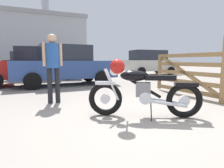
{
  "coord_description": "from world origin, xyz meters",
  "views": [
    {
      "loc": [
        -1.72,
        -2.71,
        1.03
      ],
      "look_at": [
        -0.09,
        1.39,
        0.48
      ],
      "focal_mm": 29.94,
      "sensor_mm": 36.0,
      "label": 1
    }
  ],
  "objects_px": {
    "bystander": "(53,61)",
    "red_hatchback_near": "(44,63)",
    "vintage_motorcycle": "(141,91)",
    "timber_gate": "(194,72)",
    "dark_sedan_left": "(150,62)",
    "pale_sedan_back": "(30,62)",
    "white_estate_far": "(65,65)"
  },
  "relations": [
    {
      "from": "bystander",
      "to": "dark_sedan_left",
      "type": "bearing_deg",
      "value": 130.52
    },
    {
      "from": "white_estate_far",
      "to": "bystander",
      "type": "bearing_deg",
      "value": 72.66
    },
    {
      "from": "bystander",
      "to": "red_hatchback_near",
      "type": "distance_m",
      "value": 6.47
    },
    {
      "from": "red_hatchback_near",
      "to": "white_estate_far",
      "type": "height_order",
      "value": "red_hatchback_near"
    },
    {
      "from": "vintage_motorcycle",
      "to": "dark_sedan_left",
      "type": "height_order",
      "value": "dark_sedan_left"
    },
    {
      "from": "bystander",
      "to": "dark_sedan_left",
      "type": "xyz_separation_m",
      "value": [
        7.39,
        7.15,
        -0.1
      ]
    },
    {
      "from": "bystander",
      "to": "pale_sedan_back",
      "type": "bearing_deg",
      "value": -179.41
    },
    {
      "from": "bystander",
      "to": "red_hatchback_near",
      "type": "xyz_separation_m",
      "value": [
        0.03,
        6.47,
        -0.1
      ]
    },
    {
      "from": "timber_gate",
      "to": "white_estate_far",
      "type": "xyz_separation_m",
      "value": [
        -3.02,
        4.11,
        0.13
      ]
    },
    {
      "from": "bystander",
      "to": "red_hatchback_near",
      "type": "relative_size",
      "value": 0.4
    },
    {
      "from": "bystander",
      "to": "red_hatchback_near",
      "type": "bearing_deg",
      "value": 176.19
    },
    {
      "from": "timber_gate",
      "to": "red_hatchback_near",
      "type": "distance_m",
      "value": 8.08
    },
    {
      "from": "red_hatchback_near",
      "to": "bystander",
      "type": "bearing_deg",
      "value": -79.72
    },
    {
      "from": "vintage_motorcycle",
      "to": "dark_sedan_left",
      "type": "distance_m",
      "value": 10.78
    },
    {
      "from": "vintage_motorcycle",
      "to": "timber_gate",
      "type": "height_order",
      "value": "timber_gate"
    },
    {
      "from": "timber_gate",
      "to": "bystander",
      "type": "bearing_deg",
      "value": 75.47
    },
    {
      "from": "vintage_motorcycle",
      "to": "dark_sedan_left",
      "type": "xyz_separation_m",
      "value": [
        6.0,
        8.95,
        0.43
      ]
    },
    {
      "from": "timber_gate",
      "to": "pale_sedan_back",
      "type": "relative_size",
      "value": 0.63
    },
    {
      "from": "red_hatchback_near",
      "to": "pale_sedan_back",
      "type": "relative_size",
      "value": 1.03
    },
    {
      "from": "white_estate_far",
      "to": "timber_gate",
      "type": "bearing_deg",
      "value": 121.19
    },
    {
      "from": "vintage_motorcycle",
      "to": "bystander",
      "type": "xyz_separation_m",
      "value": [
        -1.39,
        1.79,
        0.53
      ]
    },
    {
      "from": "bystander",
      "to": "white_estate_far",
      "type": "xyz_separation_m",
      "value": [
        0.74,
        3.41,
        -0.18
      ]
    },
    {
      "from": "bystander",
      "to": "pale_sedan_back",
      "type": "relative_size",
      "value": 0.41
    },
    {
      "from": "white_estate_far",
      "to": "vintage_motorcycle",
      "type": "bearing_deg",
      "value": 92.03
    },
    {
      "from": "timber_gate",
      "to": "dark_sedan_left",
      "type": "height_order",
      "value": "dark_sedan_left"
    },
    {
      "from": "red_hatchback_near",
      "to": "timber_gate",
      "type": "bearing_deg",
      "value": -51.95
    },
    {
      "from": "timber_gate",
      "to": "dark_sedan_left",
      "type": "distance_m",
      "value": 8.65
    },
    {
      "from": "pale_sedan_back",
      "to": "white_estate_far",
      "type": "height_order",
      "value": "pale_sedan_back"
    },
    {
      "from": "vintage_motorcycle",
      "to": "white_estate_far",
      "type": "bearing_deg",
      "value": -54.8
    },
    {
      "from": "bystander",
      "to": "red_hatchback_near",
      "type": "height_order",
      "value": "red_hatchback_near"
    },
    {
      "from": "vintage_motorcycle",
      "to": "dark_sedan_left",
      "type": "relative_size",
      "value": 0.48
    },
    {
      "from": "vintage_motorcycle",
      "to": "pale_sedan_back",
      "type": "bearing_deg",
      "value": -52.98
    }
  ]
}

